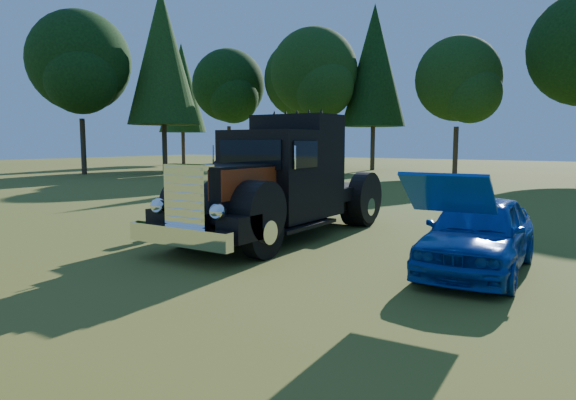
# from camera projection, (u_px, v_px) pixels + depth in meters

# --- Properties ---
(ground) EXTENTS (120.00, 120.00, 0.00)m
(ground) POSITION_uv_depth(u_px,v_px,m) (262.00, 251.00, 11.02)
(ground) COLOR #385719
(ground) RESTS_ON ground
(treeline) EXTENTS (72.10, 24.04, 13.84)m
(treeline) POSITION_uv_depth(u_px,v_px,m) (467.00, 63.00, 34.75)
(treeline) COLOR #2D2116
(treeline) RESTS_ON ground
(diamond_t_truck) EXTENTS (3.38, 7.16, 3.00)m
(diamond_t_truck) POSITION_uv_depth(u_px,v_px,m) (277.00, 185.00, 12.41)
(diamond_t_truck) COLOR black
(diamond_t_truck) RESTS_ON ground
(hotrod_coupe) EXTENTS (1.81, 4.25, 1.89)m
(hotrod_coupe) POSITION_uv_depth(u_px,v_px,m) (478.00, 233.00, 9.22)
(hotrod_coupe) COLOR #0817B8
(hotrod_coupe) RESTS_ON ground
(spectator_near) EXTENTS (0.50, 0.66, 1.65)m
(spectator_near) POSITION_uv_depth(u_px,v_px,m) (216.00, 203.00, 12.67)
(spectator_near) COLOR #1A203E
(spectator_near) RESTS_ON ground
(spectator_far) EXTENTS (1.14, 1.10, 1.85)m
(spectator_far) POSITION_uv_depth(u_px,v_px,m) (222.00, 192.00, 14.41)
(spectator_far) COLOR #202B4B
(spectator_far) RESTS_ON ground
(distant_teal_car) EXTENTS (3.67, 3.54, 1.25)m
(distant_teal_car) POSITION_uv_depth(u_px,v_px,m) (293.00, 165.00, 37.67)
(distant_teal_car) COLOR #0B4342
(distant_teal_car) RESTS_ON ground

